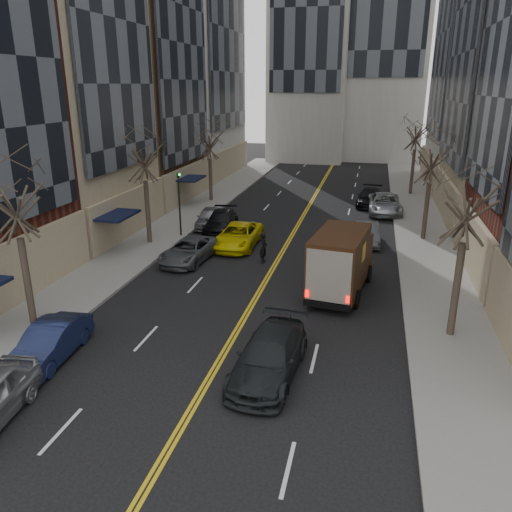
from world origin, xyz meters
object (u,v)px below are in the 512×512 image
at_px(ups_truck, 341,262).
at_px(taxi, 238,236).
at_px(pedestrian, 263,248).
at_px(observer_sedan, 269,356).

relative_size(ups_truck, taxi, 1.19).
height_order(taxi, pedestrian, pedestrian).
bearing_deg(observer_sedan, taxi, 112.81).
bearing_deg(ups_truck, observer_sedan, -95.33).
bearing_deg(observer_sedan, pedestrian, 106.85).
relative_size(observer_sedan, pedestrian, 2.94).
height_order(ups_truck, taxi, ups_truck).
distance_m(observer_sedan, taxi, 15.25).
xyz_separation_m(ups_truck, observer_sedan, (-1.94, -8.27, -0.90)).
bearing_deg(observer_sedan, ups_truck, 80.37).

